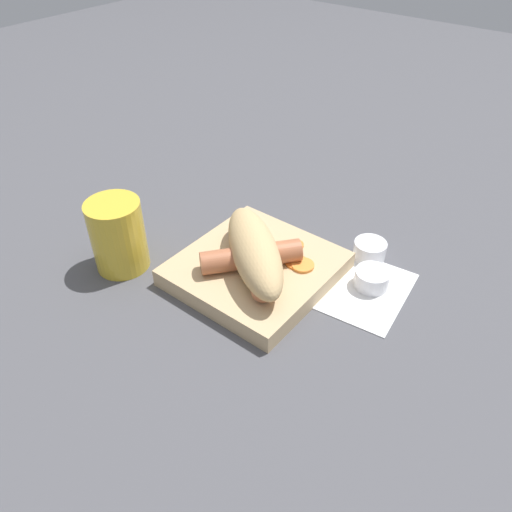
% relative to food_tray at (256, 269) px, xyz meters
% --- Properties ---
extents(ground_plane, '(3.00, 3.00, 0.00)m').
position_rel_food_tray_xyz_m(ground_plane, '(0.00, 0.00, -0.01)').
color(ground_plane, '#4C4C51').
extents(food_tray, '(0.20, 0.20, 0.03)m').
position_rel_food_tray_xyz_m(food_tray, '(0.00, 0.00, 0.00)').
color(food_tray, tan).
rests_on(food_tray, ground_plane).
extents(bread_roll, '(0.17, 0.19, 0.06)m').
position_rel_food_tray_xyz_m(bread_roll, '(-0.01, -0.01, 0.04)').
color(bread_roll, tan).
rests_on(bread_roll, food_tray).
extents(sausage, '(0.13, 0.14, 0.03)m').
position_rel_food_tray_xyz_m(sausage, '(-0.01, 0.00, 0.03)').
color(sausage, '#B26642').
rests_on(sausage, food_tray).
extents(pickled_veggies, '(0.06, 0.07, 0.00)m').
position_rel_food_tray_xyz_m(pickled_veggies, '(0.04, -0.05, 0.01)').
color(pickled_veggies, orange).
rests_on(pickled_veggies, food_tray).
extents(napkin, '(0.15, 0.15, 0.00)m').
position_rel_food_tray_xyz_m(napkin, '(0.07, -0.12, -0.01)').
color(napkin, white).
rests_on(napkin, ground_plane).
extents(condiment_cup_near, '(0.05, 0.05, 0.03)m').
position_rel_food_tray_xyz_m(condiment_cup_near, '(0.08, -0.14, -0.00)').
color(condiment_cup_near, white).
rests_on(condiment_cup_near, ground_plane).
extents(condiment_cup_far, '(0.05, 0.05, 0.03)m').
position_rel_food_tray_xyz_m(condiment_cup_far, '(0.14, -0.10, -0.00)').
color(condiment_cup_far, white).
rests_on(condiment_cup_far, ground_plane).
extents(drink_glass, '(0.08, 0.08, 0.10)m').
position_rel_food_tray_xyz_m(drink_glass, '(-0.10, 0.17, 0.04)').
color(drink_glass, gold).
rests_on(drink_glass, ground_plane).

